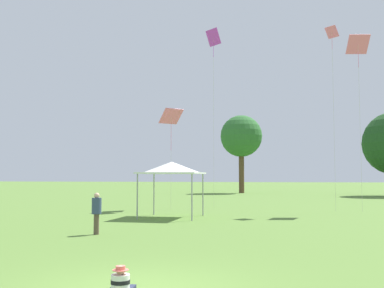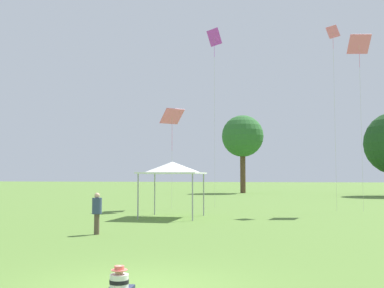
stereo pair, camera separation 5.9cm
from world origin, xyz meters
name	(u,v)px [view 1 (the left image)]	position (x,y,z in m)	size (l,w,h in m)	color
seated_toddler	(121,283)	(-0.24, -0.24, 0.20)	(0.48, 0.58, 0.53)	#282D47
person_standing_1	(97,210)	(-4.07, 7.66, 0.92)	(0.49, 0.49, 1.56)	brown
canopy_tent	(172,168)	(-2.89, 14.85, 2.61)	(3.22, 3.22, 2.95)	white
kite_0	(332,41)	(6.11, 20.50, 10.68)	(0.88, 0.85, 11.58)	pink
kite_2	(171,118)	(-4.48, 21.25, 6.18)	(1.77, 1.74, 6.73)	pink
kite_3	(358,47)	(7.71, 20.80, 10.27)	(1.45, 1.08, 10.98)	pink
kite_5	(213,42)	(-1.81, 23.08, 11.87)	(1.21, 1.11, 12.73)	#B738C6
distant_tree_1	(241,137)	(-1.99, 49.41, 7.24)	(5.37, 5.37, 10.00)	brown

